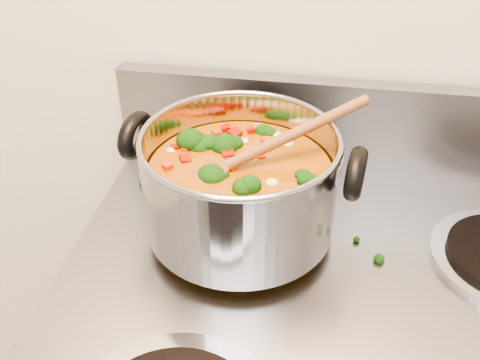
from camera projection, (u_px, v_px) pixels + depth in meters
The scene contains 3 objects.
stockpot at pixel (240, 185), 0.69m from camera, with size 0.31×0.25×0.15m.
wooden_spoon at pixel (249, 155), 0.67m from camera, with size 0.23×0.15×0.09m.
cooktop_crumbs at pixel (184, 229), 0.74m from camera, with size 0.36×0.25×0.01m.
Camera 1 is at (-0.06, 0.76, 1.41)m, focal length 40.00 mm.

